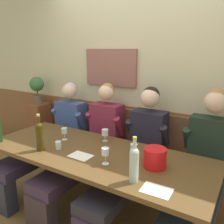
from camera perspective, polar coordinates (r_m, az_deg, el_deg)
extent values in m
cube|color=brown|center=(2.62, -5.78, -25.10)|extent=(6.80, 6.80, 0.02)
cube|color=beige|center=(2.96, 6.49, 9.53)|extent=(6.80, 0.08, 2.80)
cube|color=#895750|center=(3.08, -0.36, 10.70)|extent=(0.74, 0.04, 0.46)
cube|color=brown|center=(3.13, 5.57, -7.50)|extent=(6.80, 0.03, 0.97)
cube|color=brown|center=(3.06, 3.54, -13.46)|extent=(2.56, 0.42, 0.44)
cube|color=brown|center=(2.95, 3.61, -9.27)|extent=(2.51, 0.39, 0.05)
cube|color=brown|center=(3.02, 5.39, -3.65)|extent=(2.56, 0.04, 0.45)
cube|color=brown|center=(2.32, -4.45, -9.93)|extent=(2.26, 0.87, 0.04)
cylinder|color=brown|center=(3.37, -15.50, -8.97)|extent=(0.07, 0.07, 0.68)
cylinder|color=brown|center=(2.46, 23.24, -19.19)|extent=(0.07, 0.07, 0.68)
cube|color=#2B2A3B|center=(2.89, -24.91, -17.55)|extent=(0.31, 0.14, 0.38)
cube|color=#312641|center=(3.04, -17.27, -9.85)|extent=(0.34, 1.13, 0.11)
cube|color=#374F8D|center=(3.33, -9.85, -1.67)|extent=(0.40, 0.21, 0.49)
sphere|color=beige|center=(3.24, -10.27, 4.96)|extent=(0.20, 0.20, 0.20)
sphere|color=beige|center=(3.25, -10.00, 5.46)|extent=(0.18, 0.18, 0.18)
cylinder|color=#374F8D|center=(3.44, -13.02, -1.04)|extent=(0.08, 0.20, 0.27)
cylinder|color=#374F8D|center=(3.17, -7.44, -2.17)|extent=(0.08, 0.20, 0.27)
cube|color=#332930|center=(2.48, -16.60, -22.49)|extent=(0.29, 0.14, 0.38)
cube|color=#37273C|center=(2.66, -8.56, -13.03)|extent=(0.32, 1.13, 0.11)
cube|color=maroon|center=(2.99, -1.27, -3.01)|extent=(0.39, 0.22, 0.53)
sphere|color=beige|center=(2.88, -1.43, 4.72)|extent=(0.19, 0.19, 0.19)
sphere|color=#9D764A|center=(2.89, -1.16, 5.26)|extent=(0.18, 0.18, 0.18)
cylinder|color=maroon|center=(3.05, -4.96, -2.16)|extent=(0.08, 0.20, 0.27)
cylinder|color=maroon|center=(2.84, 1.72, -3.43)|extent=(0.08, 0.20, 0.27)
cube|color=#27242F|center=(2.37, 2.56, -16.55)|extent=(0.32, 1.13, 0.11)
cube|color=#1F1E2D|center=(2.74, 8.87, -5.03)|extent=(0.38, 0.22, 0.51)
sphere|color=beige|center=(2.62, 9.15, 3.40)|extent=(0.21, 0.21, 0.21)
sphere|color=black|center=(2.64, 9.38, 4.04)|extent=(0.19, 0.19, 0.19)
cylinder|color=#1F1E2D|center=(2.77, 4.67, -4.16)|extent=(0.08, 0.20, 0.27)
cylinder|color=#1F1E2D|center=(2.63, 12.60, -5.58)|extent=(0.08, 0.20, 0.27)
cube|color=#273240|center=(2.19, 19.10, -20.44)|extent=(0.36, 1.14, 0.11)
cube|color=black|center=(2.57, 22.76, -7.09)|extent=(0.43, 0.19, 0.54)
sphere|color=#DAAE94|center=(2.45, 23.72, 2.18)|extent=(0.22, 0.22, 0.22)
sphere|color=#A27341|center=(2.46, 23.87, 2.90)|extent=(0.20, 0.20, 0.20)
cylinder|color=black|center=(2.57, 17.72, -6.02)|extent=(0.08, 0.20, 0.27)
cylinder|color=red|center=(2.02, 10.29, -10.80)|extent=(0.19, 0.19, 0.17)
cylinder|color=#B1C5C0|center=(1.79, 5.32, -13.27)|extent=(0.07, 0.07, 0.22)
sphere|color=#B1C5C0|center=(1.73, 5.42, -9.70)|extent=(0.07, 0.07, 0.07)
cylinder|color=#B1C5C0|center=(1.71, 5.46, -8.04)|extent=(0.03, 0.03, 0.09)
cylinder|color=gold|center=(1.69, 5.51, -6.30)|extent=(0.03, 0.03, 0.02)
cylinder|color=#3B2F0C|center=(2.39, -16.96, -6.26)|extent=(0.07, 0.07, 0.23)
sphere|color=#3B2F0C|center=(2.35, -17.19, -3.34)|extent=(0.07, 0.07, 0.07)
cylinder|color=#3B2F0C|center=(2.33, -17.29, -2.06)|extent=(0.03, 0.03, 0.09)
cylinder|color=gold|center=(2.32, -17.40, -0.74)|extent=(0.03, 0.03, 0.02)
cylinder|color=silver|center=(2.17, 5.24, -11.14)|extent=(0.06, 0.06, 0.00)
cylinder|color=silver|center=(2.15, 5.26, -10.29)|extent=(0.01, 0.01, 0.07)
cylinder|color=silver|center=(2.13, 5.30, -8.60)|extent=(0.07, 0.07, 0.07)
cylinder|color=silver|center=(2.08, -1.59, -12.34)|extent=(0.06, 0.06, 0.00)
cylinder|color=silver|center=(2.06, -1.59, -11.31)|extent=(0.01, 0.01, 0.08)
cylinder|color=silver|center=(2.03, -1.61, -9.49)|extent=(0.06, 0.06, 0.06)
cylinder|color=silver|center=(2.64, -11.33, -6.50)|extent=(0.06, 0.06, 0.00)
cylinder|color=silver|center=(2.63, -11.37, -5.77)|extent=(0.01, 0.01, 0.07)
cylinder|color=silver|center=(2.60, -11.45, -4.44)|extent=(0.06, 0.06, 0.06)
cylinder|color=silver|center=(2.55, -1.68, -6.95)|extent=(0.06, 0.06, 0.00)
cylinder|color=silver|center=(2.54, -1.68, -6.27)|extent=(0.01, 0.01, 0.06)
cylinder|color=silver|center=(2.52, -1.69, -4.92)|extent=(0.07, 0.07, 0.07)
cylinder|color=silver|center=(2.41, -12.79, -7.80)|extent=(0.06, 0.06, 0.08)
cube|color=white|center=(1.76, 10.70, -18.03)|extent=(0.21, 0.16, 0.00)
cube|color=white|center=(2.23, -7.57, -10.43)|extent=(0.21, 0.15, 0.00)
cube|color=brown|center=(3.93, -16.85, -4.16)|extent=(0.28, 0.28, 0.86)
cylinder|color=brown|center=(3.81, -17.41, 2.91)|extent=(0.13, 0.13, 0.13)
cylinder|color=brown|center=(3.79, -17.54, 4.49)|extent=(0.02, 0.02, 0.09)
sphere|color=#3A6A3A|center=(3.77, -17.69, 6.44)|extent=(0.22, 0.22, 0.22)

